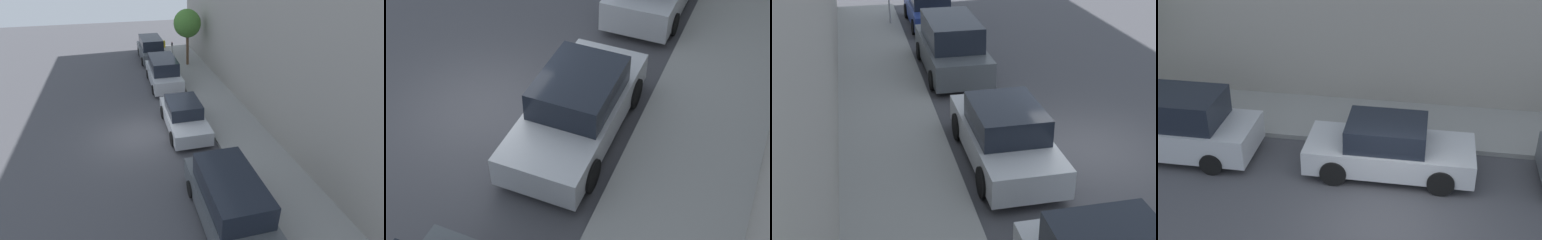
# 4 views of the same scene
# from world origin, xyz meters

# --- Properties ---
(ground_plane) EXTENTS (60.00, 60.00, 0.00)m
(ground_plane) POSITION_xyz_m (0.00, 0.00, 0.00)
(ground_plane) COLOR #424247
(sidewalk) EXTENTS (2.76, 32.00, 0.15)m
(sidewalk) POSITION_xyz_m (4.88, 0.00, 0.07)
(sidewalk) COLOR gray
(sidewalk) RESTS_ON ground_plane
(parked_sedan_third) EXTENTS (1.92, 4.51, 1.54)m
(parked_sedan_third) POSITION_xyz_m (2.30, 0.14, 0.72)
(parked_sedan_third) COLOR #B7BABF
(parked_sedan_third) RESTS_ON ground_plane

